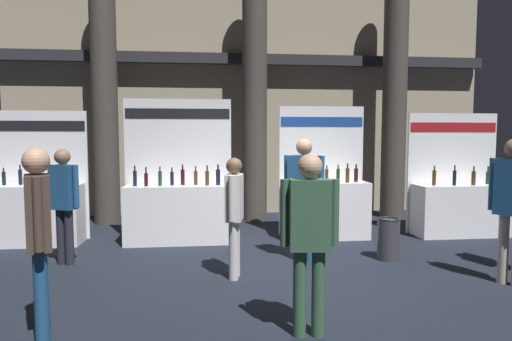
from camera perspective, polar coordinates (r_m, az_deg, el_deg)
ground_plane at (r=6.29m, az=3.45°, el=-12.76°), size 24.00×24.00×0.00m
hall_colonnade at (r=10.52m, az=-0.63°, el=11.95°), size 11.28×1.39×6.62m
exhibitor_booth_0 at (r=8.53m, az=-27.44°, el=-4.48°), size 1.85×0.66×2.31m
exhibitor_booth_1 at (r=7.84m, az=-10.10°, el=-4.66°), size 1.90×0.66×2.53m
exhibitor_booth_2 at (r=8.17m, az=8.94°, el=-4.31°), size 1.61×0.66×2.42m
exhibitor_booth_3 at (r=9.10m, az=24.87°, el=-4.02°), size 1.77×0.66×2.30m
trash_bin at (r=6.98m, az=16.84°, el=-8.51°), size 0.33×0.33×0.63m
visitor_0 at (r=6.55m, az=6.24°, el=-2.09°), size 0.55×0.43×1.83m
visitor_2 at (r=5.74m, az=-2.85°, el=-5.02°), size 0.27×0.49×1.59m
visitor_3 at (r=4.09m, az=6.98°, el=-7.57°), size 0.54×0.26×1.71m
visitor_5 at (r=6.91m, az=-23.73°, el=-3.23°), size 0.47×0.31×1.68m
visitor_6 at (r=4.40m, az=-26.43°, el=-6.80°), size 0.31×0.49×1.77m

